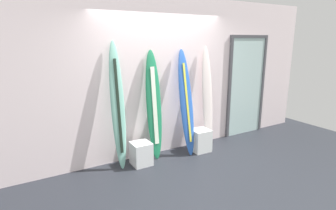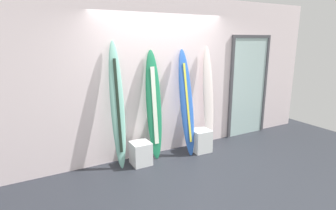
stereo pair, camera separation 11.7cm
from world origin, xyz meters
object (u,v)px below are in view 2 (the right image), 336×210
surfboard_cobalt (186,103)px  display_block_left (201,140)px  surfboard_seafoam (117,106)px  display_block_center (141,153)px  surfboard_emerald (154,106)px  glass_door (248,85)px  surfboard_ivory (208,98)px

surfboard_cobalt → display_block_left: size_ratio=4.55×
surfboard_seafoam → display_block_center: bearing=-20.0°
surfboard_seafoam → surfboard_cobalt: bearing=-3.2°
display_block_center → surfboard_emerald: bearing=24.2°
surfboard_emerald → display_block_center: surfboard_emerald is taller
surfboard_seafoam → surfboard_cobalt: 1.27m
surfboard_seafoam → glass_door: size_ratio=0.95×
surfboard_seafoam → display_block_left: surfboard_seafoam is taller
surfboard_seafoam → glass_door: 3.01m
display_block_left → glass_door: bearing=12.5°
surfboard_cobalt → surfboard_emerald: bearing=170.7°
glass_door → surfboard_emerald: bearing=-176.6°
surfboard_emerald → surfboard_ivory: size_ratio=0.98×
surfboard_emerald → surfboard_ivory: surfboard_ivory is taller
surfboard_emerald → surfboard_cobalt: size_ratio=1.00×
display_block_left → display_block_center: (-1.21, 0.04, -0.01)m
surfboard_seafoam → surfboard_ivory: (1.82, 0.02, -0.05)m
display_block_center → surfboard_cobalt: bearing=3.0°
surfboard_cobalt → display_block_center: (-0.94, -0.05, -0.76)m
surfboard_seafoam → surfboard_emerald: 0.67m
surfboard_emerald → surfboard_cobalt: surfboard_cobalt is taller
surfboard_ivory → glass_door: size_ratio=0.90×
surfboard_ivory → surfboard_emerald: bearing=179.5°
surfboard_ivory → display_block_left: (-0.28, -0.18, -0.76)m
surfboard_emerald → glass_door: (2.35, 0.14, 0.17)m
surfboard_emerald → surfboard_cobalt: bearing=-9.3°
surfboard_seafoam → surfboard_cobalt: surfboard_seafoam is taller
surfboard_ivory → display_block_center: surfboard_ivory is taller
surfboard_seafoam → surfboard_ivory: bearing=0.6°
glass_door → display_block_left: bearing=-167.5°
surfboard_cobalt → surfboard_ivory: surfboard_ivory is taller
surfboard_emerald → surfboard_ivory: (1.16, -0.01, 0.03)m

